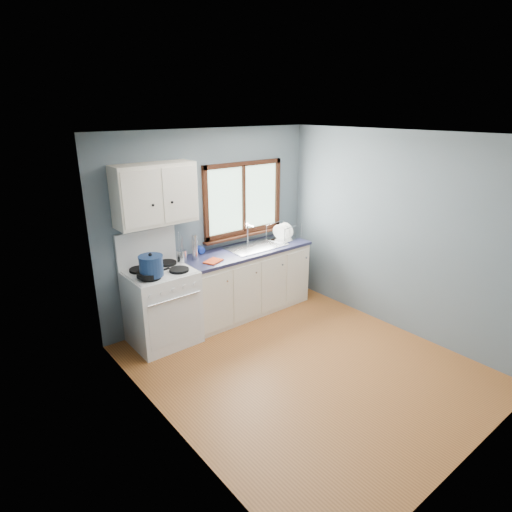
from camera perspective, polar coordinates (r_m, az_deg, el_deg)
floor at (r=4.98m, az=6.27°, el=-14.43°), size 3.20×3.60×0.02m
ceiling at (r=4.16m, az=7.57°, el=15.86°), size 3.20×3.60×0.02m
wall_back at (r=5.76m, az=-6.11°, el=4.10°), size 3.20×0.02×2.50m
wall_front at (r=3.52m, az=28.61°, el=-8.46°), size 3.20×0.02×2.50m
wall_left at (r=3.52m, az=-11.94°, el=-6.31°), size 0.02×3.60×2.50m
wall_right at (r=5.63m, az=18.43°, el=2.87°), size 0.02×3.60×2.50m
gas_range at (r=5.30m, az=-12.46°, el=-6.34°), size 0.76×0.69×1.36m
base_cabinets at (r=5.98m, az=-1.30°, el=-3.73°), size 1.85×0.60×0.88m
countertop at (r=5.80m, az=-1.32°, el=0.72°), size 1.89×0.64×0.04m
sink at (r=5.92m, az=0.05°, el=0.70°), size 0.84×0.46×0.44m
window at (r=5.97m, az=-1.65°, el=6.98°), size 1.36×0.10×1.03m
upper_cabinets at (r=5.07m, az=-13.30°, el=8.01°), size 0.95×0.35×0.70m
skillet at (r=4.91m, az=-14.09°, el=-2.33°), size 0.41×0.29×0.05m
stockpot at (r=4.88m, az=-13.81°, el=-1.26°), size 0.28×0.28×0.27m
utensil_crock at (r=5.36m, az=-9.85°, el=-0.01°), size 0.17×0.17×0.40m
thermos at (r=5.43m, az=-8.18°, el=1.22°), size 0.08×0.08×0.33m
soap_bottle at (r=5.59m, az=-7.21°, el=1.39°), size 0.12×0.12×0.25m
dish_towel at (r=5.35m, az=-5.72°, el=-0.70°), size 0.27×0.24×0.02m
dish_rack at (r=6.25m, az=3.70°, el=2.83°), size 0.52×0.43×0.24m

